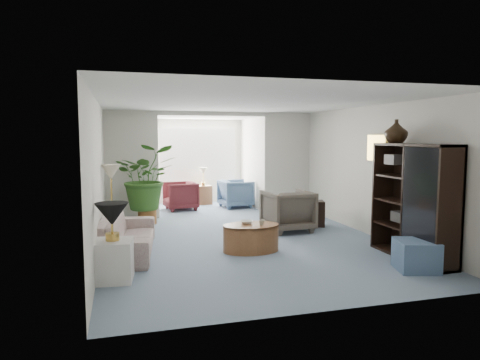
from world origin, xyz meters
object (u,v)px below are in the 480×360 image
object	(u,v)px
sofa	(127,235)
coffee_table	(251,238)
plant_pot	(147,217)
table_lamp	(112,214)
sunroom_chair_maroon	(180,196)
floor_lamp	(111,172)
side_table_dark	(313,213)
coffee_cup	(262,223)
framed_picture	(378,148)
sunroom_chair_blue	(236,194)
entertainment_cabinet	(413,202)
ottoman	(416,255)
sunroom_table	(203,195)
wingback_chair	(288,210)
coffee_bowl	(247,222)
end_table	(113,261)
cabinet_urn	(396,131)

from	to	relation	value
sofa	coffee_table	world-z (taller)	sofa
plant_pot	table_lamp	bearing A→B (deg)	-100.11
sunroom_chair_maroon	floor_lamp	bearing A→B (deg)	-37.49
coffee_table	side_table_dark	size ratio (longest dim) A/B	1.75
coffee_cup	sunroom_chair_maroon	distance (m)	4.58
table_lamp	framed_picture	bearing A→B (deg)	14.43
coffee_table	sunroom_chair_blue	world-z (taller)	sunroom_chair_blue
side_table_dark	entertainment_cabinet	size ratio (longest dim) A/B	0.30
ottoman	sunroom_table	bearing A→B (deg)	104.98
side_table_dark	entertainment_cabinet	distance (m)	2.79
coffee_table	sofa	bearing A→B (deg)	168.47
table_lamp	sunroom_table	xyz separation A→B (m)	(2.36, 6.11, -0.63)
coffee_table	entertainment_cabinet	bearing A→B (deg)	-25.20
table_lamp	side_table_dark	xyz separation A→B (m)	(4.07, 2.54, -0.63)
coffee_table	wingback_chair	world-z (taller)	wingback_chair
coffee_table	ottoman	world-z (taller)	coffee_table
sofa	sunroom_chair_maroon	bearing A→B (deg)	-12.93
wingback_chair	sunroom_chair_maroon	world-z (taller)	wingback_chair
coffee_cup	table_lamp	bearing A→B (deg)	-160.27
sofa	coffee_cup	size ratio (longest dim) A/B	22.72
sofa	plant_pot	xyz separation A→B (m)	(0.46, 2.37, -0.14)
coffee_bowl	table_lamp	bearing A→B (deg)	-154.12
wingback_chair	coffee_cup	bearing A→B (deg)	49.73
framed_picture	floor_lamp	bearing A→B (deg)	164.42
end_table	sunroom_table	bearing A→B (deg)	68.87
sofa	coffee_cup	bearing A→B (deg)	-96.84
wingback_chair	sunroom_table	size ratio (longest dim) A/B	1.74
sofa	sunroom_table	distance (m)	5.23
wingback_chair	end_table	bearing A→B (deg)	29.48
wingback_chair	cabinet_urn	world-z (taller)	cabinet_urn
coffee_cup	entertainment_cabinet	size ratio (longest dim) A/B	0.05
wingback_chair	side_table_dark	distance (m)	0.78
ottoman	wingback_chair	bearing A→B (deg)	105.42
cabinet_urn	sunroom_chair_maroon	world-z (taller)	cabinet_urn
coffee_bowl	side_table_dark	size ratio (longest dim) A/B	0.39
end_table	sunroom_table	world-z (taller)	end_table
framed_picture	sunroom_table	size ratio (longest dim) A/B	0.95
end_table	coffee_table	distance (m)	2.39
table_lamp	entertainment_cabinet	bearing A→B (deg)	-1.83
cabinet_urn	ottoman	distance (m)	2.09
framed_picture	plant_pot	distance (m)	5.02
wingback_chair	sunroom_chair_blue	xyz separation A→B (m)	(-0.26, 3.12, -0.05)
plant_pot	sunroom_chair_maroon	bearing A→B (deg)	59.96
wingback_chair	sunroom_table	world-z (taller)	wingback_chair
framed_picture	entertainment_cabinet	xyz separation A→B (m)	(-0.23, -1.36, -0.80)
framed_picture	ottoman	bearing A→B (deg)	-106.39
plant_pot	sunroom_chair_maroon	xyz separation A→B (m)	(0.95, 1.64, 0.21)
end_table	sunroom_table	distance (m)	6.55
coffee_cup	side_table_dark	xyz separation A→B (m)	(1.72, 1.70, -0.22)
cabinet_urn	entertainment_cabinet	bearing A→B (deg)	-90.00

